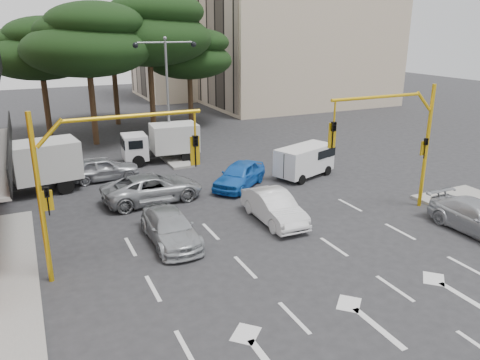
% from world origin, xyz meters
% --- Properties ---
extents(ground, '(120.00, 120.00, 0.00)m').
position_xyz_m(ground, '(0.00, 0.00, 0.00)').
color(ground, '#28282B').
rests_on(ground, ground).
extents(median_strip, '(1.40, 6.00, 0.15)m').
position_xyz_m(median_strip, '(0.00, 16.00, 0.07)').
color(median_strip, gray).
rests_on(median_strip, ground).
extents(apartment_beige_near, '(20.20, 12.15, 18.70)m').
position_xyz_m(apartment_beige_near, '(19.95, 32.00, 9.35)').
color(apartment_beige_near, beige).
rests_on(apartment_beige_near, ground).
extents(apartment_beige_far, '(16.20, 12.15, 16.70)m').
position_xyz_m(apartment_beige_far, '(12.95, 44.00, 8.35)').
color(apartment_beige_far, beige).
rests_on(apartment_beige_far, ground).
extents(pine_left_near, '(9.15, 9.15, 10.23)m').
position_xyz_m(pine_left_near, '(-3.94, 21.96, 7.60)').
color(pine_left_near, '#382616').
rests_on(pine_left_near, ground).
extents(pine_center, '(9.98, 9.98, 11.16)m').
position_xyz_m(pine_center, '(1.06, 23.96, 8.30)').
color(pine_center, '#382616').
rests_on(pine_center, ground).
extents(pine_left_far, '(8.32, 8.32, 9.30)m').
position_xyz_m(pine_left_far, '(-6.94, 25.96, 6.91)').
color(pine_left_far, '#382616').
rests_on(pine_left_far, ground).
extents(pine_right, '(7.49, 7.49, 8.37)m').
position_xyz_m(pine_right, '(5.06, 25.96, 6.22)').
color(pine_right, '#382616').
rests_on(pine_right, ground).
extents(pine_back, '(9.15, 9.15, 10.23)m').
position_xyz_m(pine_back, '(-0.94, 28.96, 7.60)').
color(pine_back, '#382616').
rests_on(pine_back, ground).
extents(signal_mast_right, '(5.79, 0.37, 6.00)m').
position_xyz_m(signal_mast_right, '(6.80, 1.99, 3.88)').
color(signal_mast_right, gold).
rests_on(signal_mast_right, ground).
extents(signal_mast_left, '(5.79, 0.37, 6.00)m').
position_xyz_m(signal_mast_left, '(-6.80, 1.99, 3.88)').
color(signal_mast_left, gold).
rests_on(signal_mast_left, ground).
extents(street_lamp_center, '(4.16, 0.36, 7.77)m').
position_xyz_m(street_lamp_center, '(0.00, 16.00, 5.43)').
color(street_lamp_center, slate).
rests_on(street_lamp_center, median_strip).
extents(car_white_hatch, '(1.55, 4.25, 1.39)m').
position_xyz_m(car_white_hatch, '(1.06, 3.35, 0.70)').
color(car_white_hatch, silver).
rests_on(car_white_hatch, ground).
extents(car_blue_compact, '(4.27, 3.97, 1.42)m').
position_xyz_m(car_blue_compact, '(1.65, 8.35, 0.71)').
color(car_blue_compact, blue).
rests_on(car_blue_compact, ground).
extents(car_silver_wagon, '(1.80, 4.38, 1.27)m').
position_xyz_m(car_silver_wagon, '(-3.87, 3.27, 0.63)').
color(car_silver_wagon, '#A8ACB0').
rests_on(car_silver_wagon, ground).
extents(car_silver_cross_a, '(5.23, 2.73, 1.41)m').
position_xyz_m(car_silver_cross_a, '(-3.27, 8.26, 0.70)').
color(car_silver_cross_a, '#9B9EA2').
rests_on(car_silver_cross_a, ground).
extents(car_silver_cross_b, '(4.15, 1.73, 1.40)m').
position_xyz_m(car_silver_cross_b, '(-4.99, 12.86, 0.70)').
color(car_silver_cross_b, '#9DA0A5').
rests_on(car_silver_cross_b, ground).
extents(car_silver_parked, '(1.90, 4.64, 1.35)m').
position_xyz_m(car_silver_parked, '(8.45, -1.49, 0.67)').
color(car_silver_parked, '#B0B2B8').
rests_on(car_silver_parked, ground).
extents(van_white, '(4.10, 2.86, 1.87)m').
position_xyz_m(van_white, '(5.92, 8.47, 0.94)').
color(van_white, white).
rests_on(van_white, ground).
extents(box_truck_a, '(5.84, 3.05, 2.75)m').
position_xyz_m(box_truck_a, '(-9.00, 12.08, 1.37)').
color(box_truck_a, silver).
rests_on(box_truck_a, ground).
extents(box_truck_b, '(5.09, 2.43, 2.43)m').
position_xyz_m(box_truck_b, '(-0.80, 15.29, 1.22)').
color(box_truck_b, white).
rests_on(box_truck_b, ground).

